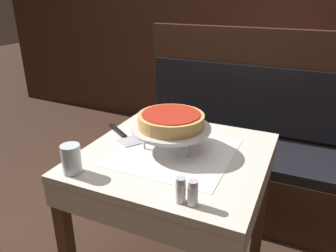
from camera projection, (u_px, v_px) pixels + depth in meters
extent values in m
cube|color=beige|center=(175.00, 156.00, 1.36)|extent=(0.74, 0.74, 0.03)
cube|color=white|center=(175.00, 152.00, 1.35)|extent=(0.46, 0.46, 0.00)
cube|color=beige|center=(175.00, 169.00, 1.38)|extent=(0.73, 0.73, 0.10)
cube|color=#4C331E|center=(144.00, 176.00, 1.90)|extent=(0.05, 0.05, 0.70)
cube|color=#4C331E|center=(261.00, 204.00, 1.65)|extent=(0.05, 0.05, 0.70)
cube|color=red|center=(280.00, 77.00, 2.54)|extent=(0.69, 0.69, 0.03)
cube|color=white|center=(280.00, 75.00, 2.53)|extent=(0.43, 0.43, 0.00)
cube|color=red|center=(278.00, 89.00, 2.58)|extent=(0.68, 0.68, 0.18)
cube|color=#4C331E|center=(227.00, 128.00, 2.54)|extent=(0.05, 0.05, 0.71)
cube|color=#4C331E|center=(313.00, 142.00, 2.31)|extent=(0.05, 0.05, 0.71)
cube|color=#4C331E|center=(244.00, 105.00, 3.06)|extent=(0.05, 0.05, 0.71)
cube|color=#4C331E|center=(316.00, 114.00, 2.83)|extent=(0.05, 0.05, 0.71)
cube|color=#3D2316|center=(248.00, 181.00, 2.14)|extent=(1.57, 0.53, 0.39)
cube|color=black|center=(252.00, 151.00, 2.05)|extent=(1.54, 0.52, 0.06)
cube|color=#3D2316|center=(265.00, 84.00, 2.10)|extent=(1.57, 0.06, 0.69)
cube|color=black|center=(262.00, 101.00, 2.11)|extent=(1.51, 0.02, 0.44)
cube|color=#3D2319|center=(266.00, 8.00, 2.85)|extent=(6.00, 0.04, 2.40)
cylinder|color=#ADADB2|center=(181.00, 129.00, 1.47)|extent=(0.01, 0.01, 0.08)
cylinder|color=#ADADB2|center=(144.00, 140.00, 1.36)|extent=(0.01, 0.01, 0.08)
cylinder|color=#ADADB2|center=(188.00, 149.00, 1.29)|extent=(0.01, 0.01, 0.08)
cylinder|color=#ADADB2|center=(171.00, 131.00, 1.36)|extent=(0.22, 0.22, 0.01)
cylinder|color=silver|center=(171.00, 130.00, 1.36)|extent=(0.32, 0.32, 0.01)
cylinder|color=silver|center=(171.00, 128.00, 1.35)|extent=(0.33, 0.33, 0.01)
cylinder|color=tan|center=(171.00, 121.00, 1.34)|extent=(0.27, 0.27, 0.05)
cylinder|color=#B22819|center=(171.00, 114.00, 1.33)|extent=(0.24, 0.24, 0.01)
cube|color=#BCBCC1|center=(129.00, 141.00, 1.44)|extent=(0.12, 0.12, 0.00)
cube|color=black|center=(118.00, 130.00, 1.54)|extent=(0.15, 0.11, 0.01)
cylinder|color=silver|center=(71.00, 159.00, 1.18)|extent=(0.07, 0.07, 0.11)
cylinder|color=silver|center=(180.00, 192.00, 1.02)|extent=(0.03, 0.03, 0.07)
cylinder|color=#B7B7BC|center=(181.00, 181.00, 1.01)|extent=(0.03, 0.03, 0.02)
cylinder|color=silver|center=(193.00, 195.00, 1.01)|extent=(0.03, 0.03, 0.07)
cylinder|color=#B7B7BC|center=(193.00, 184.00, 0.99)|extent=(0.03, 0.03, 0.02)
cube|color=black|center=(288.00, 74.00, 2.49)|extent=(0.14, 0.14, 0.03)
cylinder|color=black|center=(290.00, 63.00, 2.45)|extent=(0.01, 0.01, 0.14)
cylinder|color=white|center=(290.00, 64.00, 2.50)|extent=(0.04, 0.04, 0.11)
cylinder|color=#99194C|center=(289.00, 66.00, 2.42)|extent=(0.04, 0.04, 0.11)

